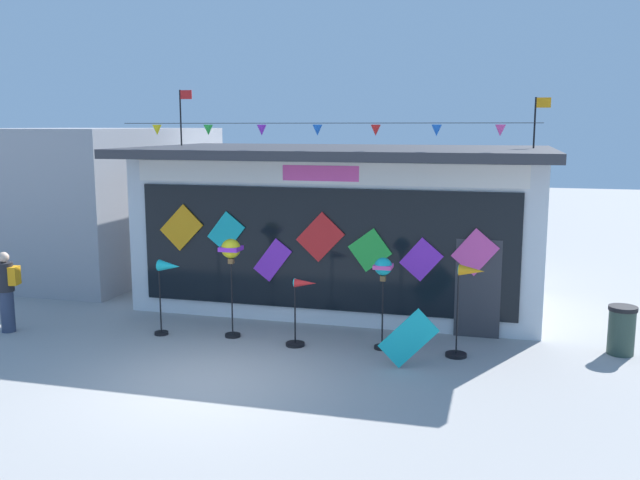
% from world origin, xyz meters
% --- Properties ---
extents(ground_plane, '(80.00, 80.00, 0.00)m').
position_xyz_m(ground_plane, '(0.00, 0.00, 0.00)').
color(ground_plane, '#9E9B99').
extents(kite_shop_building, '(9.44, 5.45, 5.11)m').
position_xyz_m(kite_shop_building, '(0.92, 5.95, 1.89)').
color(kite_shop_building, silver).
rests_on(kite_shop_building, ground_plane).
extents(wind_spinner_far_left, '(0.61, 0.28, 1.56)m').
position_xyz_m(wind_spinner_far_left, '(-1.87, 2.20, 1.21)').
color(wind_spinner_far_left, black).
rests_on(wind_spinner_far_left, ground_plane).
extents(wind_spinner_left, '(0.40, 0.40, 2.01)m').
position_xyz_m(wind_spinner_left, '(-0.59, 2.44, 1.66)').
color(wind_spinner_left, black).
rests_on(wind_spinner_left, ground_plane).
extents(wind_spinner_center_left, '(0.62, 0.37, 1.34)m').
position_xyz_m(wind_spinner_center_left, '(0.92, 2.21, 0.76)').
color(wind_spinner_center_left, black).
rests_on(wind_spinner_center_left, ground_plane).
extents(wind_spinner_center_right, '(0.34, 0.34, 1.78)m').
position_xyz_m(wind_spinner_center_right, '(2.47, 2.46, 1.42)').
color(wind_spinner_center_right, black).
rests_on(wind_spinner_center_right, ground_plane).
extents(wind_spinner_right, '(0.66, 0.40, 1.74)m').
position_xyz_m(wind_spinner_right, '(4.01, 2.38, 1.11)').
color(wind_spinner_right, black).
rests_on(wind_spinner_right, ground_plane).
extents(person_near_camera, '(0.47, 0.36, 1.68)m').
position_xyz_m(person_near_camera, '(-5.20, 1.57, 0.89)').
color(person_near_camera, '#333D56').
rests_on(person_near_camera, ground_plane).
extents(trash_bin, '(0.52, 0.52, 0.92)m').
position_xyz_m(trash_bin, '(6.83, 3.31, 0.47)').
color(trash_bin, '#2D4238').
rests_on(trash_bin, ground_plane).
extents(display_kite_on_ground, '(1.07, 0.20, 1.07)m').
position_xyz_m(display_kite_on_ground, '(3.09, 1.56, 0.54)').
color(display_kite_on_ground, '#19B7BC').
rests_on(display_kite_on_ground, ground_plane).
extents(neighbour_building, '(5.94, 7.65, 4.15)m').
position_xyz_m(neighbour_building, '(-7.65, 7.95, 2.08)').
color(neighbour_building, '#99999E').
rests_on(neighbour_building, ground_plane).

